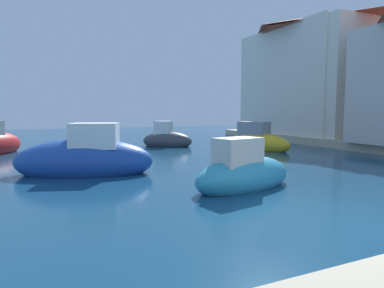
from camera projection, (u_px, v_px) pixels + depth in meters
The scene contains 7 objects.
ground at pixel (352, 223), 6.67m from camera, with size 80.00×80.00×0.00m, color navy.
moored_boat_0 at pixel (86, 159), 11.78m from camera, with size 5.03×3.19×2.12m.
moored_boat_1 at pixel (257, 141), 19.22m from camera, with size 2.57×4.27×1.85m.
moored_boat_5 at pixel (167, 139), 21.02m from camera, with size 3.25×2.99×1.82m.
moored_boat_7 at pixel (243, 174), 9.61m from camera, with size 3.60×1.99×1.71m.
waterfront_building_annex at pixel (309, 76), 25.15m from camera, with size 5.48×10.42×8.39m.
waterfront_building_far at pixel (305, 75), 25.56m from camera, with size 5.74×9.70×8.59m.
Camera 1 is at (-5.58, -4.58, 2.19)m, focal length 31.89 mm.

